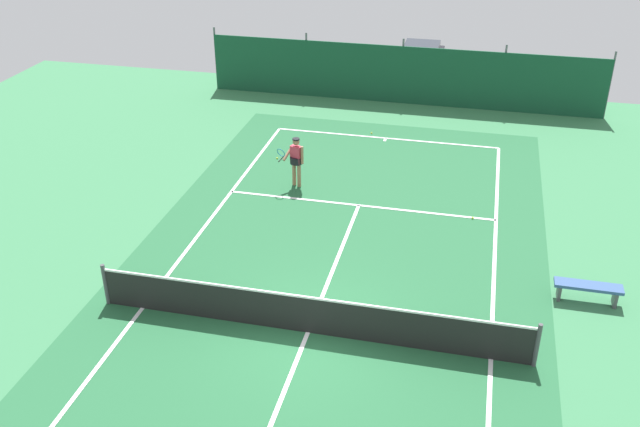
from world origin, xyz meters
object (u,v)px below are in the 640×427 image
(tennis_player, at_px, (296,158))
(courtside_bench, at_px, (588,288))
(tennis_ball_by_sideline, at_px, (372,133))
(parked_car, at_px, (420,63))
(tennis_ball_midcourt, at_px, (277,158))
(tennis_ball_near_player, at_px, (473,218))
(tennis_net, at_px, (308,314))

(tennis_player, bearing_deg, courtside_bench, 174.12)
(tennis_ball_by_sideline, bearing_deg, tennis_player, -108.30)
(tennis_player, bearing_deg, parked_car, -80.64)
(parked_car, bearing_deg, tennis_ball_midcourt, 68.61)
(tennis_ball_near_player, height_order, tennis_ball_by_sideline, same)
(courtside_bench, bearing_deg, tennis_net, -156.51)
(tennis_net, bearing_deg, tennis_player, 106.89)
(tennis_ball_midcourt, height_order, courtside_bench, courtside_bench)
(tennis_net, bearing_deg, tennis_ball_near_player, 61.58)
(tennis_ball_near_player, bearing_deg, tennis_ball_midcourt, 157.50)
(courtside_bench, bearing_deg, tennis_ball_midcourt, 146.51)
(tennis_ball_midcourt, height_order, parked_car, parked_car)
(tennis_net, distance_m, tennis_ball_by_sideline, 12.25)
(tennis_player, height_order, tennis_ball_midcourt, tennis_player)
(tennis_ball_midcourt, xyz_separation_m, parked_car, (3.88, 9.84, 0.81))
(tennis_player, relative_size, parked_car, 0.39)
(courtside_bench, bearing_deg, tennis_player, 151.87)
(tennis_net, height_order, courtside_bench, tennis_net)
(tennis_net, height_order, tennis_player, tennis_player)
(tennis_player, relative_size, tennis_ball_by_sideline, 24.85)
(tennis_net, distance_m, tennis_ball_near_player, 7.23)
(tennis_player, distance_m, courtside_bench, 9.69)
(tennis_ball_by_sideline, distance_m, parked_car, 6.92)
(tennis_ball_near_player, relative_size, courtside_bench, 0.04)
(parked_car, bearing_deg, courtside_bench, 109.86)
(tennis_net, height_order, tennis_ball_near_player, tennis_net)
(tennis_ball_near_player, relative_size, parked_car, 0.02)
(tennis_net, xyz_separation_m, courtside_bench, (6.31, 2.74, -0.14))
(tennis_player, bearing_deg, tennis_ball_midcourt, -35.24)
(tennis_player, height_order, courtside_bench, tennis_player)
(tennis_ball_near_player, height_order, tennis_ball_midcourt, same)
(tennis_ball_near_player, distance_m, courtside_bench, 4.62)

